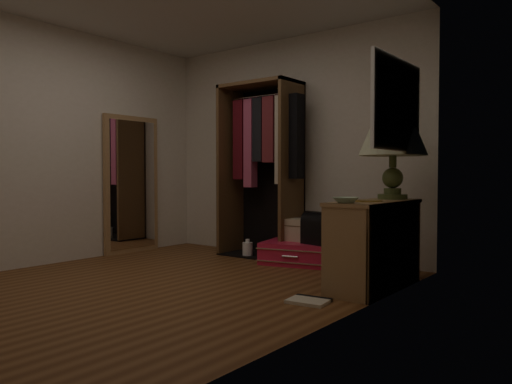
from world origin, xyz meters
The scene contains 13 objects.
ground centered at (0.00, 0.00, 0.00)m, with size 4.00×4.00×0.00m, color brown.
room_walls centered at (0.08, 0.04, 1.50)m, with size 3.52×4.02×2.60m.
console_bookshelf centered at (1.53, 1.05, 0.39)m, with size 0.42×1.12×0.75m.
open_wardrobe centered at (-0.19, 1.77, 1.22)m, with size 1.06×0.50×2.05m.
floor_mirror centered at (-1.70, 1.00, 0.85)m, with size 0.06×0.80×1.70m.
pink_suitcase centered at (0.39, 1.60, 0.12)m, with size 0.89×0.73×0.24m.
train_case centered at (0.32, 1.68, 0.36)m, with size 0.36×0.25×0.26m.
black_bag centered at (0.64, 1.58, 0.42)m, with size 0.36×0.27×0.35m.
table_lamp centered at (1.54, 1.38, 1.31)m, with size 0.71×0.71×0.77m.
brass_tray centered at (1.54, 0.86, 0.76)m, with size 0.30×0.30×0.01m.
ceramic_bowl centered at (1.49, 0.57, 0.77)m, with size 0.19×0.19×0.05m, color #B1D4B0.
white_jug centered at (-0.33, 1.60, 0.09)m, with size 0.15×0.15×0.21m.
floor_book centered at (1.35, 0.26, 0.01)m, with size 0.32×0.27×0.03m.
Camera 1 is at (3.33, -2.97, 0.97)m, focal length 35.00 mm.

